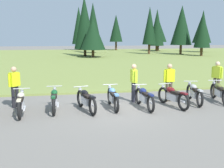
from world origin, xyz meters
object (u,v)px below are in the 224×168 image
Objects in this scene: rider_near_row_end at (169,80)px; motorcycle_maroon at (173,96)px; motorcycle_sky_blue at (113,97)px; rider_checking_bike at (217,76)px; motorcycle_silver at (194,93)px; motorcycle_black at (86,100)px; motorcycle_navy at (144,97)px; rider_in_hivis_vest at (134,81)px; rider_with_back_turned at (15,84)px; motorcycle_olive at (219,92)px; motorcycle_british_green at (54,100)px; motorcycle_cream at (21,103)px.

motorcycle_maroon is at bearing -102.40° from rider_near_row_end.
motorcycle_sky_blue is at bearing 174.67° from motorcycle_maroon.
rider_checking_bike is (5.32, 1.34, 0.51)m from motorcycle_sky_blue.
rider_near_row_end reaches higher than motorcycle_silver.
motorcycle_black is 0.98× the size of motorcycle_navy.
rider_in_hivis_vest is 4.95m from rider_with_back_turned.
motorcycle_black is 1.23× the size of rider_in_hivis_vest.
motorcycle_silver is 1.20m from motorcycle_olive.
motorcycle_sky_blue is 1.00× the size of motorcycle_silver.
motorcycle_black is 1.23× the size of rider_checking_bike.
motorcycle_silver is at bearing 10.28° from motorcycle_navy.
motorcycle_black is (1.20, -0.27, 0.00)m from motorcycle_british_green.
motorcycle_navy is at bearing -158.87° from rider_checking_bike.
motorcycle_maroon is (3.55, 0.01, 0.00)m from motorcycle_black.
motorcycle_british_green is 7.75m from rider_checking_bike.
motorcycle_cream is 1.01× the size of motorcycle_olive.
motorcycle_silver and motorcycle_olive have the same top height.
motorcycle_british_green is 5.91m from motorcycle_silver.
motorcycle_cream and motorcycle_olive have the same top height.
rider_in_hivis_vest is (3.39, 0.83, 0.51)m from motorcycle_british_green.
rider_checking_bike reaches higher than motorcycle_black.
motorcycle_navy is at bearing -169.72° from motorcycle_silver.
rider_with_back_turned is at bearing -179.20° from rider_in_hivis_vest.
motorcycle_silver is 7.51m from rider_with_back_turned.
rider_with_back_turned is (-1.56, 0.76, 0.51)m from motorcycle_british_green.
motorcycle_olive is (8.31, 0.48, 0.00)m from motorcycle_cream.
motorcycle_navy is at bearing -11.44° from rider_with_back_turned.
motorcycle_cream is 2.40m from motorcycle_black.
rider_with_back_turned is at bearing 175.41° from motorcycle_silver.
motorcycle_olive is (2.36, 0.44, 0.00)m from motorcycle_maroon.
motorcycle_black is at bearing -179.81° from motorcycle_maroon.
rider_with_back_turned is (-8.66, 0.58, 0.51)m from motorcycle_olive.
rider_with_back_turned reaches higher than motorcycle_navy.
motorcycle_black is 1.13m from motorcycle_sky_blue.
rider_with_back_turned is at bearing 108.69° from motorcycle_cream.
motorcycle_silver is (1.16, 0.42, 0.00)m from motorcycle_maroon.
rider_near_row_end is (3.75, 0.94, 0.51)m from motorcycle_black.
motorcycle_british_green is 4.75m from motorcycle_maroon.
motorcycle_cream is at bearing -179.69° from motorcycle_navy.
motorcycle_british_green is 1.01× the size of motorcycle_silver.
rider_near_row_end is (2.65, 0.70, 0.51)m from motorcycle_sky_blue.
motorcycle_silver is 2.66m from rider_in_hivis_vest.
motorcycle_navy is (1.23, -0.24, 0.00)m from motorcycle_sky_blue.
rider_in_hivis_vest is (1.09, 0.86, 0.51)m from motorcycle_sky_blue.
rider_near_row_end is at bearing 167.03° from motorcycle_olive.
motorcycle_sky_blue is 1.26× the size of rider_checking_bike.
motorcycle_maroon is 0.99× the size of motorcycle_silver.
motorcycle_black is 3.55m from motorcycle_maroon.
motorcycle_black is 6.64m from rider_checking_bike.
motorcycle_cream is 1.01× the size of motorcycle_silver.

